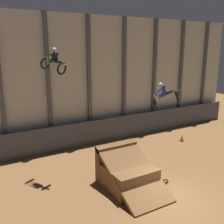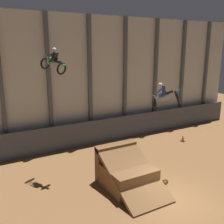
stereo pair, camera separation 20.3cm
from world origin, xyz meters
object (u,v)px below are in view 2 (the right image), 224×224
(dirt_ramp, at_px, (125,172))
(traffic_cone_near_ramp, at_px, (183,138))
(traffic_cone_arena_edge, at_px, (149,171))
(rider_bike_right_air, at_px, (165,96))
(rider_bike_left_air, at_px, (54,62))

(dirt_ramp, xyz_separation_m, traffic_cone_near_ramp, (8.26, 3.74, -0.53))
(traffic_cone_near_ramp, height_order, traffic_cone_arena_edge, same)
(traffic_cone_arena_edge, bearing_deg, dirt_ramp, -173.50)
(dirt_ramp, bearing_deg, rider_bike_right_air, 4.63)
(rider_bike_left_air, relative_size, traffic_cone_arena_edge, 3.17)
(rider_bike_right_air, bearing_deg, rider_bike_left_air, 105.24)
(rider_bike_left_air, relative_size, rider_bike_right_air, 1.08)
(rider_bike_right_air, distance_m, traffic_cone_near_ramp, 7.97)
(rider_bike_right_air, relative_size, traffic_cone_arena_edge, 2.93)
(rider_bike_left_air, bearing_deg, traffic_cone_arena_edge, -59.67)
(dirt_ramp, distance_m, rider_bike_right_air, 5.15)
(rider_bike_left_air, bearing_deg, dirt_ramp, -76.25)
(rider_bike_left_air, xyz_separation_m, traffic_cone_arena_edge, (4.81, -3.30, -6.78))
(rider_bike_right_air, bearing_deg, dirt_ramp, 139.59)
(rider_bike_left_air, height_order, rider_bike_right_air, rider_bike_left_air)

